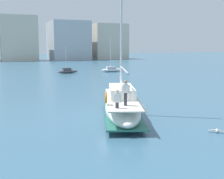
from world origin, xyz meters
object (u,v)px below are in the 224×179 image
Objects in this scene: main_sailboat at (122,105)px; moored_sloop_far at (112,69)px; seagull at (217,131)px; moored_catamaran at (68,71)px.

moored_sloop_far is at bearing 70.04° from main_sailboat.
main_sailboat is at bearing 124.54° from seagull.
seagull is at bearing -102.75° from moored_sloop_far.
moored_sloop_far is 8.21× the size of seagull.
moored_catamaran is 42.50m from seagull.
main_sailboat is 16.86× the size of seagull.
seagull is at bearing -90.83° from moored_catamaran.
moored_catamaran is at bearing 83.21° from main_sailboat.
main_sailboat is at bearing -96.79° from moored_catamaran.
seagull is at bearing -55.46° from main_sailboat.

